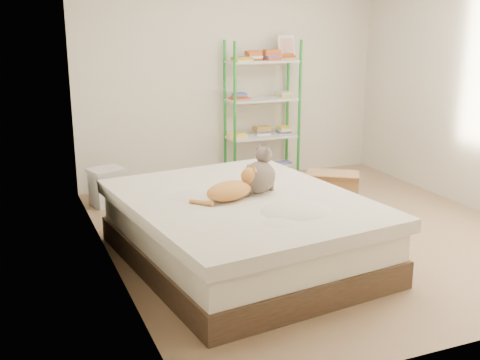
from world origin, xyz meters
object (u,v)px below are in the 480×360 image
bed (243,230)px  orange_cat (229,188)px  cardboard_box (332,192)px  white_bin (107,187)px  grey_cat (259,170)px  shelf_unit (263,112)px

bed → orange_cat: (-0.13, -0.02, 0.38)m
cardboard_box → white_bin: bearing=-172.4°
grey_cat → cardboard_box: size_ratio=0.52×
white_bin → grey_cat: bearing=-63.6°
bed → grey_cat: (0.18, 0.08, 0.47)m
grey_cat → shelf_unit: shelf_unit is taller
bed → shelf_unit: shelf_unit is taller
bed → cardboard_box: bed is taller
cardboard_box → orange_cat: bearing=-114.8°
shelf_unit → white_bin: shelf_unit is taller
bed → orange_cat: orange_cat is taller
orange_cat → shelf_unit: 2.63m
grey_cat → white_bin: bearing=-3.7°
shelf_unit → cardboard_box: shelf_unit is taller
orange_cat → grey_cat: (0.31, 0.10, 0.09)m
shelf_unit → orange_cat: bearing=-120.3°
cardboard_box → shelf_unit: bearing=132.1°
orange_cat → bed: bearing=-6.1°
orange_cat → cardboard_box: bearing=15.9°
cardboard_box → white_bin: 2.40m
shelf_unit → white_bin: size_ratio=4.17×
bed → cardboard_box: (1.39, 0.91, -0.08)m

